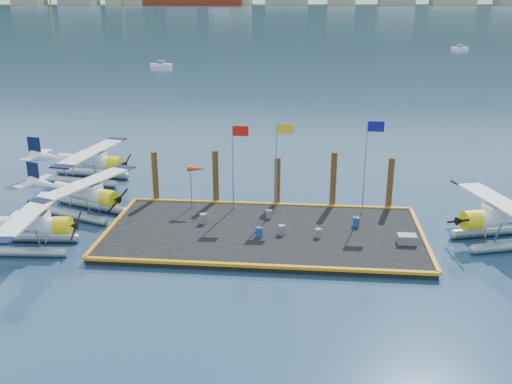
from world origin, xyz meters
TOP-DOWN VIEW (x-y plane):
  - ground at (0.00, 0.00)m, footprint 4000.00×4000.00m
  - dock at (0.00, 0.00)m, footprint 20.00×10.00m
  - dock_bumpers at (0.00, 0.00)m, footprint 20.25×10.25m
  - seaplane_a at (-14.24, -3.25)m, footprint 8.29×9.14m
  - seaplane_b at (-13.00, 2.74)m, footprint 8.54×9.06m
  - seaplane_c at (-15.51, 10.21)m, footprint 8.98×9.87m
  - seaplane_d at (15.11, 0.55)m, footprint 9.27×9.93m
  - drum_0 at (-4.13, 0.94)m, footprint 0.47×0.47m
  - drum_1 at (1.14, -0.42)m, footprint 0.43×0.43m
  - drum_2 at (3.44, -0.62)m, footprint 0.39×0.39m
  - drum_3 at (-0.24, -0.95)m, footprint 0.43×0.43m
  - drum_4 at (5.93, 1.40)m, footprint 0.44×0.44m
  - drum_5 at (0.13, 2.29)m, footprint 0.40×0.40m
  - crate at (8.82, -1.08)m, footprint 1.13×0.76m
  - flagpole_red at (-2.29, 3.80)m, footprint 1.14×0.08m
  - flagpole_yellow at (0.70, 3.80)m, footprint 1.14×0.08m
  - flagpole_blue at (6.70, 3.80)m, footprint 1.14×0.08m
  - windsock at (-5.03, 3.80)m, footprint 1.40×0.44m
  - piling_0 at (-8.50, 5.40)m, footprint 0.44×0.44m
  - piling_1 at (-4.00, 5.40)m, footprint 0.44×0.44m
  - piling_2 at (0.50, 5.40)m, footprint 0.44×0.44m
  - piling_3 at (4.50, 5.40)m, footprint 0.44×0.44m
  - piling_4 at (8.50, 5.40)m, footprint 0.44×0.44m

SIDE VIEW (x-z plane):
  - ground at x=0.00m, z-range 0.00..0.00m
  - dock at x=0.00m, z-range 0.00..0.40m
  - dock_bumpers at x=0.00m, z-range 0.40..0.58m
  - drum_2 at x=3.44m, z-range 0.40..0.95m
  - drum_5 at x=0.13m, z-range 0.40..0.97m
  - crate at x=8.82m, z-range 0.40..0.97m
  - drum_3 at x=-0.24m, z-range 0.40..1.00m
  - drum_1 at x=1.14m, z-range 0.40..1.01m
  - drum_4 at x=5.93m, z-range 0.40..1.02m
  - drum_0 at x=-4.13m, z-range 0.40..1.07m
  - seaplane_a at x=-14.24m, z-range -0.21..3.04m
  - seaplane_b at x=-13.00m, z-range -0.21..3.06m
  - seaplane_c at x=-15.51m, z-range -0.22..3.26m
  - seaplane_d at x=15.11m, z-range -0.23..3.32m
  - piling_2 at x=0.50m, z-range 0.00..3.80m
  - piling_0 at x=-8.50m, z-range 0.00..4.00m
  - piling_4 at x=8.50m, z-range 0.00..4.00m
  - piling_1 at x=-4.00m, z-range 0.00..4.20m
  - piling_3 at x=4.50m, z-range 0.00..4.30m
  - windsock at x=-5.03m, z-range 1.67..4.79m
  - flagpole_red at x=-2.29m, z-range 1.40..7.40m
  - flagpole_yellow at x=0.70m, z-range 1.41..7.61m
  - flagpole_blue at x=6.70m, z-range 1.44..7.94m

